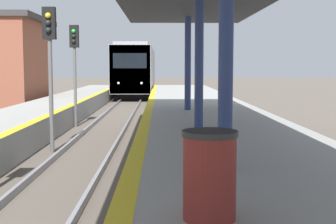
{
  "coord_description": "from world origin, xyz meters",
  "views": [
    {
      "loc": [
        2.09,
        -1.0,
        2.48
      ],
      "look_at": [
        2.37,
        15.59,
        0.86
      ],
      "focal_mm": 50.0,
      "sensor_mm": 36.0,
      "label": 1
    }
  ],
  "objects_px": {
    "train": "(138,70)",
    "signal_far": "(75,56)",
    "trash_bin": "(210,175)",
    "signal_mid": "(50,51)"
  },
  "relations": [
    {
      "from": "train",
      "to": "signal_far",
      "type": "height_order",
      "value": "train"
    },
    {
      "from": "train",
      "to": "trash_bin",
      "type": "xyz_separation_m",
      "value": [
        2.61,
        -38.46,
        -0.81
      ]
    },
    {
      "from": "signal_mid",
      "to": "trash_bin",
      "type": "bearing_deg",
      "value": -66.87
    },
    {
      "from": "train",
      "to": "signal_mid",
      "type": "distance_m",
      "value": 29.94
    },
    {
      "from": "signal_mid",
      "to": "signal_far",
      "type": "bearing_deg",
      "value": 93.52
    },
    {
      "from": "train",
      "to": "signal_far",
      "type": "xyz_separation_m",
      "value": [
        -1.39,
        -24.12,
        0.76
      ]
    },
    {
      "from": "signal_far",
      "to": "trash_bin",
      "type": "bearing_deg",
      "value": -74.38
    },
    {
      "from": "signal_far",
      "to": "trash_bin",
      "type": "distance_m",
      "value": 14.97
    },
    {
      "from": "signal_far",
      "to": "signal_mid",
      "type": "bearing_deg",
      "value": -86.48
    },
    {
      "from": "trash_bin",
      "to": "signal_mid",
      "type": "bearing_deg",
      "value": 113.13
    }
  ]
}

